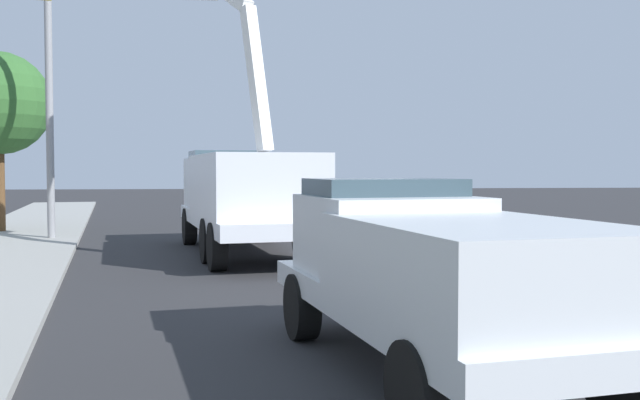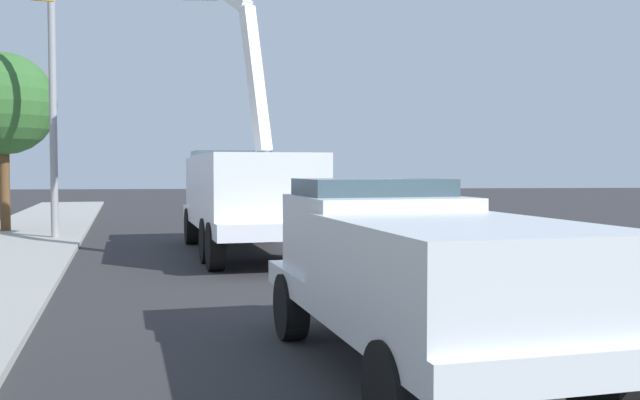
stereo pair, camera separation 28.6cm
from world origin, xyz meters
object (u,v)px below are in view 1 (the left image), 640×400
traffic_cone_mid_rear (285,226)px  passing_minivan (338,200)px  traffic_signal_mast (44,38)px  traffic_cone_mid_front (395,258)px  service_pickup_truck (433,269)px  utility_bucket_truck (244,190)px

traffic_cone_mid_rear → passing_minivan: bearing=-25.8°
traffic_signal_mast → passing_minivan: bearing=-50.9°
traffic_cone_mid_front → traffic_signal_mast: size_ratio=0.11×
service_pickup_truck → traffic_signal_mast: bearing=29.7°
traffic_cone_mid_rear → traffic_signal_mast: size_ratio=0.09×
service_pickup_truck → traffic_cone_mid_front: bearing=-8.3°
utility_bucket_truck → traffic_cone_mid_rear: (4.48, -1.30, -1.28)m
utility_bucket_truck → traffic_cone_mid_rear: bearing=-16.2°
utility_bucket_truck → traffic_signal_mast: 7.04m
utility_bucket_truck → traffic_cone_mid_front: 5.65m
traffic_cone_mid_front → traffic_cone_mid_rear: (9.14, 1.66, -0.08)m
service_pickup_truck → traffic_cone_mid_rear: 15.62m
traffic_cone_mid_rear → traffic_signal_mast: bearing=110.9°
utility_bucket_truck → service_pickup_truck: size_ratio=1.45×
service_pickup_truck → traffic_cone_mid_rear: (15.58, 0.72, -0.77)m
utility_bucket_truck → traffic_cone_mid_front: utility_bucket_truck is taller
utility_bucket_truck → traffic_cone_mid_rear: size_ratio=11.99×
service_pickup_truck → traffic_cone_mid_front: (6.44, -0.93, -0.69)m
passing_minivan → traffic_cone_mid_rear: bearing=154.2°
traffic_signal_mast → utility_bucket_truck: bearing=-109.6°
traffic_cone_mid_rear → utility_bucket_truck: bearing=163.8°
service_pickup_truck → traffic_signal_mast: traffic_signal_mast is taller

